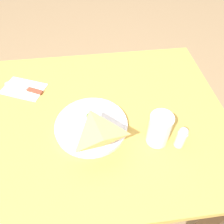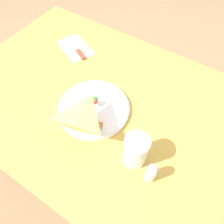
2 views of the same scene
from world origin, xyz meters
TOP-DOWN VIEW (x-y plane):
  - ground_plane at (0.00, 0.00)m, footprint 6.00×6.00m
  - dining_table at (0.00, 0.00)m, footprint 1.05×0.75m
  - plate_pizza at (-0.03, 0.05)m, footprint 0.25×0.25m
  - milk_glass at (-0.24, 0.13)m, footprint 0.07×0.07m
  - napkin_folded at (0.23, -0.17)m, footprint 0.19×0.16m
  - butter_knife at (0.22, -0.17)m, footprint 0.16×0.10m
  - salt_shaker at (-0.31, 0.16)m, footprint 0.03×0.03m

SIDE VIEW (x-z plane):
  - ground_plane at x=0.00m, z-range 0.00..0.00m
  - dining_table at x=0.00m, z-range 0.25..0.97m
  - napkin_folded at x=0.23m, z-range 0.72..0.72m
  - butter_knife at x=0.22m, z-range 0.72..0.73m
  - plate_pizza at x=-0.03m, z-range 0.70..0.76m
  - salt_shaker at x=-0.31m, z-range 0.72..0.80m
  - milk_glass at x=-0.24m, z-range 0.71..0.83m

